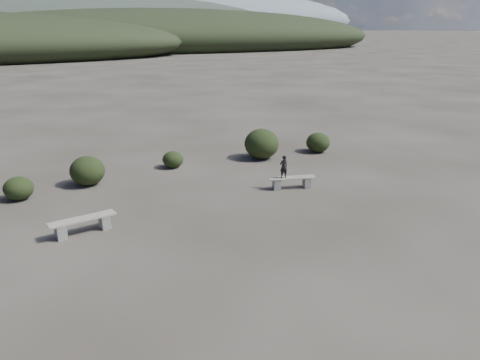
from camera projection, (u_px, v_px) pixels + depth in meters
ground at (275, 264)px, 11.77m from camera, size 1200.00×1200.00×0.00m
bench_left at (83, 224)px, 13.47m from camera, size 1.94×0.68×0.48m
bench_right at (292, 182)px, 17.23m from camera, size 1.77×0.84×0.44m
seated_person at (284, 167)px, 16.99m from camera, size 0.32×0.22×0.84m
shrub_a at (19, 188)px, 16.09m from camera, size 0.99×0.99×0.81m
shrub_b at (87, 171)px, 17.54m from camera, size 1.29×1.29×1.10m
shrub_c at (173, 159)px, 19.77m from camera, size 0.88×0.88×0.71m
shrub_d at (262, 144)px, 21.05m from camera, size 1.56×1.56×1.36m
shrub_e at (318, 142)px, 22.21m from camera, size 1.12×1.12×0.94m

